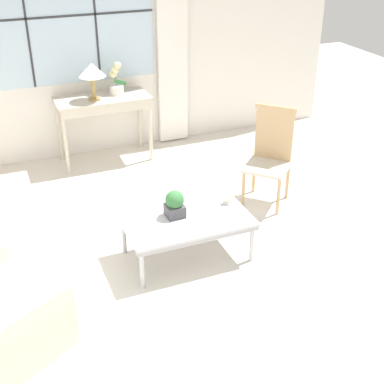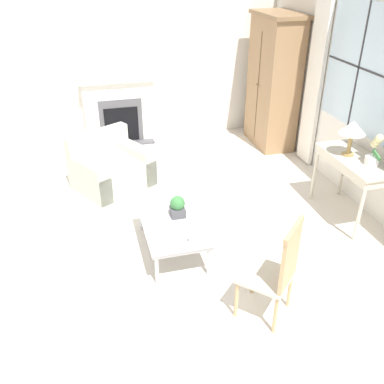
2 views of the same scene
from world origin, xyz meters
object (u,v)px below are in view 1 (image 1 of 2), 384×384
Objects in this scene: side_chair_wooden at (271,151)px; coffee_table at (187,223)px; table_lamp at (92,71)px; pillar_candle at (229,198)px; potted_plant_small at (175,204)px; potted_orchid at (116,81)px; console_table at (103,105)px.

side_chair_wooden is 1.42m from coffee_table.
table_lamp is at bearing 133.06° from side_chair_wooden.
pillar_candle is at bearing 13.67° from coffee_table.
potted_plant_small is 0.55m from pillar_candle.
potted_plant_small is at bearing -93.04° from potted_orchid.
potted_orchid is 2.40m from pillar_candle.
console_table is 4.50× the size of potted_plant_small.
table_lamp is 2.30m from potted_plant_small.
coffee_table is 9.25× the size of pillar_candle.
coffee_table is at bearing -166.33° from pillar_candle.
table_lamp is 0.39× the size of coffee_table.
table_lamp reaches higher than side_chair_wooden.
console_table is 9.21× the size of pillar_candle.
side_chair_wooden is (1.49, -1.60, -0.60)m from table_lamp.
table_lamp is at bearing 108.52° from pillar_candle.
console_table is at bearing 31.06° from table_lamp.
pillar_candle is at bearing 2.82° from potted_plant_small.
table_lamp is at bearing 94.76° from potted_plant_small.
potted_orchid is at bearing 124.53° from side_chair_wooden.
table_lamp is at bearing -148.94° from console_table.
table_lamp is at bearing -157.76° from potted_orchid.
side_chair_wooden is 8.52× the size of pillar_candle.
potted_orchid is at bearing 89.01° from coffee_table.
table_lamp is (-0.11, -0.06, 0.44)m from console_table.
side_chair_wooden is at bearing -55.47° from potted_orchid.
table_lamp reaches higher than potted_plant_small.
console_table is 2.39m from coffee_table.
side_chair_wooden is at bearing -50.18° from console_table.
side_chair_wooden is at bearing 24.86° from potted_plant_small.
potted_orchid is at bearing 100.40° from pillar_candle.
coffee_table is (0.16, -2.36, -0.36)m from console_table.
pillar_candle is (0.42, -2.30, -0.52)m from potted_orchid.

